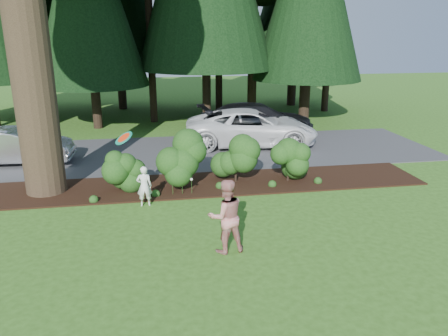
% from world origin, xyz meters
% --- Properties ---
extents(ground, '(80.00, 80.00, 0.00)m').
position_xyz_m(ground, '(0.00, 0.00, 0.00)').
color(ground, '#315819').
rests_on(ground, ground).
extents(mulch_bed, '(16.00, 2.50, 0.05)m').
position_xyz_m(mulch_bed, '(0.00, 3.25, 0.03)').
color(mulch_bed, black).
rests_on(mulch_bed, ground).
extents(driveway, '(22.00, 6.00, 0.03)m').
position_xyz_m(driveway, '(0.00, 7.50, 0.01)').
color(driveway, '#38383A').
rests_on(driveway, ground).
extents(shrub_row, '(6.53, 1.60, 1.61)m').
position_xyz_m(shrub_row, '(0.77, 3.14, 0.81)').
color(shrub_row, '#1D4816').
rests_on(shrub_row, ground).
extents(lily_cluster, '(0.69, 0.09, 0.57)m').
position_xyz_m(lily_cluster, '(-0.30, 2.40, 0.50)').
color(lily_cluster, '#1D4816').
rests_on(lily_cluster, ground).
extents(car_silver_wagon, '(4.25, 1.62, 1.38)m').
position_xyz_m(car_silver_wagon, '(-6.38, 6.87, 0.72)').
color(car_silver_wagon, '#B4B4B9').
rests_on(car_silver_wagon, driveway).
extents(car_white_suv, '(6.17, 3.45, 1.63)m').
position_xyz_m(car_white_suv, '(3.28, 8.16, 0.85)').
color(car_white_suv, silver).
rests_on(car_white_suv, driveway).
extents(car_dark_suv, '(5.85, 2.83, 1.64)m').
position_xyz_m(car_dark_suv, '(3.94, 9.80, 0.85)').
color(car_dark_suv, black).
rests_on(car_dark_suv, driveway).
extents(child, '(0.45, 0.30, 1.23)m').
position_xyz_m(child, '(-1.46, 1.74, 0.62)').
color(child, white).
rests_on(child, ground).
extents(adult, '(0.96, 0.80, 1.79)m').
position_xyz_m(adult, '(0.44, -1.44, 0.89)').
color(adult, '#B21817').
rests_on(adult, ground).
extents(frisbee, '(0.55, 0.55, 0.41)m').
position_xyz_m(frisbee, '(-1.94, 1.55, 2.14)').
color(frisbee, '#198B70').
rests_on(frisbee, ground).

